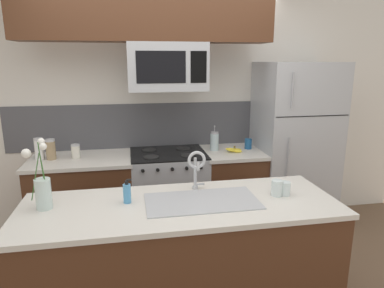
{
  "coord_description": "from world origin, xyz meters",
  "views": [
    {
      "loc": [
        -0.38,
        -2.45,
        1.84
      ],
      "look_at": [
        0.13,
        0.27,
        1.16
      ],
      "focal_mm": 32.0,
      "sensor_mm": 36.0,
      "label": 1
    }
  ],
  "objects_px": {
    "banana_bunch": "(234,150)",
    "dish_soap_bottle": "(127,193)",
    "storage_jar_tall": "(39,149)",
    "sink_faucet": "(196,165)",
    "stove_range": "(169,195)",
    "spare_glass": "(285,188)",
    "microwave": "(167,67)",
    "coffee_tin": "(248,144)",
    "storage_jar_short": "(76,151)",
    "refrigerator": "(293,147)",
    "flower_vase": "(42,190)",
    "storage_jar_medium": "(51,149)",
    "french_press": "(214,141)",
    "drinking_glass": "(277,188)"
  },
  "relations": [
    {
      "from": "banana_bunch",
      "to": "dish_soap_bottle",
      "type": "xyz_separation_m",
      "value": [
        -1.1,
        -1.11,
        0.05
      ]
    },
    {
      "from": "storage_jar_tall",
      "to": "sink_faucet",
      "type": "xyz_separation_m",
      "value": [
        1.32,
        -1.08,
        0.09
      ]
    },
    {
      "from": "stove_range",
      "to": "spare_glass",
      "type": "bearing_deg",
      "value": -61.07
    },
    {
      "from": "microwave",
      "to": "coffee_tin",
      "type": "distance_m",
      "value": 1.2
    },
    {
      "from": "coffee_tin",
      "to": "dish_soap_bottle",
      "type": "height_order",
      "value": "dish_soap_bottle"
    },
    {
      "from": "storage_jar_short",
      "to": "spare_glass",
      "type": "bearing_deg",
      "value": -38.46
    },
    {
      "from": "refrigerator",
      "to": "flower_vase",
      "type": "distance_m",
      "value": 2.61
    },
    {
      "from": "sink_faucet",
      "to": "spare_glass",
      "type": "xyz_separation_m",
      "value": [
        0.6,
        -0.19,
        -0.15
      ]
    },
    {
      "from": "sink_faucet",
      "to": "flower_vase",
      "type": "bearing_deg",
      "value": -173.41
    },
    {
      "from": "microwave",
      "to": "refrigerator",
      "type": "xyz_separation_m",
      "value": [
        1.38,
        0.04,
        -0.87
      ]
    },
    {
      "from": "storage_jar_short",
      "to": "storage_jar_medium",
      "type": "bearing_deg",
      "value": -177.98
    },
    {
      "from": "storage_jar_tall",
      "to": "banana_bunch",
      "type": "distance_m",
      "value": 1.93
    },
    {
      "from": "microwave",
      "to": "storage_jar_short",
      "type": "relative_size",
      "value": 5.48
    },
    {
      "from": "stove_range",
      "to": "microwave",
      "type": "height_order",
      "value": "microwave"
    },
    {
      "from": "french_press",
      "to": "refrigerator",
      "type": "bearing_deg",
      "value": -2.61
    },
    {
      "from": "french_press",
      "to": "spare_glass",
      "type": "bearing_deg",
      "value": -81.87
    },
    {
      "from": "microwave",
      "to": "refrigerator",
      "type": "distance_m",
      "value": 1.63
    },
    {
      "from": "sink_faucet",
      "to": "flower_vase",
      "type": "xyz_separation_m",
      "value": [
        -1.02,
        -0.12,
        -0.07
      ]
    },
    {
      "from": "banana_bunch",
      "to": "dish_soap_bottle",
      "type": "bearing_deg",
      "value": -134.65
    },
    {
      "from": "stove_range",
      "to": "drinking_glass",
      "type": "xyz_separation_m",
      "value": [
        0.62,
        -1.24,
        0.5
      ]
    },
    {
      "from": "drinking_glass",
      "to": "storage_jar_medium",
      "type": "bearing_deg",
      "value": 144.42
    },
    {
      "from": "coffee_tin",
      "to": "drinking_glass",
      "type": "bearing_deg",
      "value": -100.94
    },
    {
      "from": "storage_jar_tall",
      "to": "storage_jar_short",
      "type": "relative_size",
      "value": 1.55
    },
    {
      "from": "spare_glass",
      "to": "storage_jar_medium",
      "type": "bearing_deg",
      "value": 145.36
    },
    {
      "from": "stove_range",
      "to": "sink_faucet",
      "type": "bearing_deg",
      "value": -85.46
    },
    {
      "from": "sink_faucet",
      "to": "banana_bunch",
      "type": "bearing_deg",
      "value": 58.71
    },
    {
      "from": "storage_jar_short",
      "to": "microwave",
      "type": "bearing_deg",
      "value": -2.65
    },
    {
      "from": "storage_jar_short",
      "to": "stove_range",
      "type": "bearing_deg",
      "value": -1.32
    },
    {
      "from": "storage_jar_medium",
      "to": "dish_soap_bottle",
      "type": "height_order",
      "value": "storage_jar_medium"
    },
    {
      "from": "stove_range",
      "to": "dish_soap_bottle",
      "type": "distance_m",
      "value": 1.35
    },
    {
      "from": "coffee_tin",
      "to": "spare_glass",
      "type": "relative_size",
      "value": 1.13
    },
    {
      "from": "microwave",
      "to": "drinking_glass",
      "type": "relative_size",
      "value": 6.59
    },
    {
      "from": "stove_range",
      "to": "sink_faucet",
      "type": "relative_size",
      "value": 3.04
    },
    {
      "from": "microwave",
      "to": "stove_range",
      "type": "bearing_deg",
      "value": 90.16
    },
    {
      "from": "french_press",
      "to": "coffee_tin",
      "type": "bearing_deg",
      "value": -1.53
    },
    {
      "from": "microwave",
      "to": "flower_vase",
      "type": "distance_m",
      "value": 1.66
    },
    {
      "from": "storage_jar_short",
      "to": "coffee_tin",
      "type": "xyz_separation_m",
      "value": [
        1.78,
        0.03,
        -0.01
      ]
    },
    {
      "from": "storage_jar_tall",
      "to": "french_press",
      "type": "xyz_separation_m",
      "value": [
        1.74,
        0.03,
        -0.01
      ]
    },
    {
      "from": "coffee_tin",
      "to": "dish_soap_bottle",
      "type": "distance_m",
      "value": 1.78
    },
    {
      "from": "banana_bunch",
      "to": "sink_faucet",
      "type": "bearing_deg",
      "value": -121.29
    },
    {
      "from": "storage_jar_tall",
      "to": "flower_vase",
      "type": "distance_m",
      "value": 1.24
    },
    {
      "from": "banana_bunch",
      "to": "spare_glass",
      "type": "height_order",
      "value": "spare_glass"
    },
    {
      "from": "storage_jar_short",
      "to": "banana_bunch",
      "type": "bearing_deg",
      "value": -2.97
    },
    {
      "from": "microwave",
      "to": "refrigerator",
      "type": "relative_size",
      "value": 0.41
    },
    {
      "from": "coffee_tin",
      "to": "drinking_glass",
      "type": "distance_m",
      "value": 1.32
    },
    {
      "from": "french_press",
      "to": "flower_vase",
      "type": "distance_m",
      "value": 1.9
    },
    {
      "from": "storage_jar_tall",
      "to": "spare_glass",
      "type": "height_order",
      "value": "storage_jar_tall"
    },
    {
      "from": "storage_jar_short",
      "to": "french_press",
      "type": "xyz_separation_m",
      "value": [
        1.4,
        0.04,
        0.03
      ]
    },
    {
      "from": "stove_range",
      "to": "banana_bunch",
      "type": "relative_size",
      "value": 4.91
    },
    {
      "from": "microwave",
      "to": "dish_soap_bottle",
      "type": "xyz_separation_m",
      "value": [
        -0.41,
        -1.15,
        -0.8
      ]
    }
  ]
}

